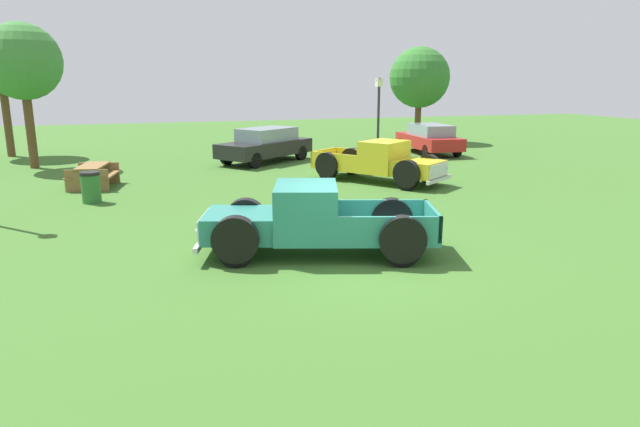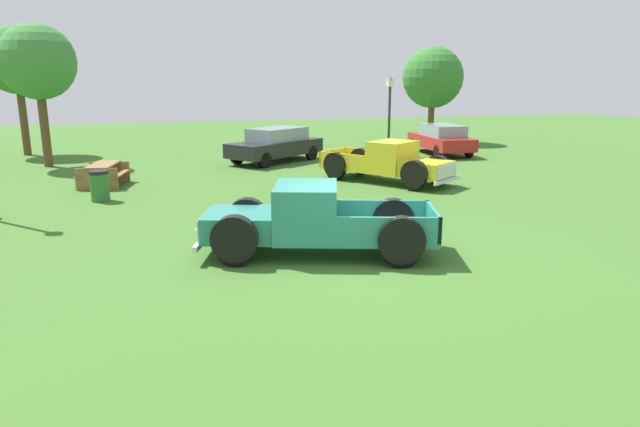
# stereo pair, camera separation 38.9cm
# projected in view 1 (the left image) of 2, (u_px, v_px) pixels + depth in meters

# --- Properties ---
(ground_plane) EXTENTS (80.00, 80.00, 0.00)m
(ground_plane) POSITION_uv_depth(u_px,v_px,m) (359.00, 261.00, 11.67)
(ground_plane) COLOR #3D6B28
(pickup_truck_foreground) EXTENTS (5.28, 3.17, 1.52)m
(pickup_truck_foreground) POSITION_uv_depth(u_px,v_px,m) (303.00, 221.00, 11.94)
(pickup_truck_foreground) COLOR #2D8475
(pickup_truck_foreground) RESTS_ON ground_plane
(pickup_truck_behind_left) EXTENTS (4.30, 5.03, 1.51)m
(pickup_truck_behind_left) POSITION_uv_depth(u_px,v_px,m) (385.00, 163.00, 20.23)
(pickup_truck_behind_left) COLOR yellow
(pickup_truck_behind_left) RESTS_ON ground_plane
(sedan_distant_a) EXTENTS (4.82, 4.23, 1.54)m
(sedan_distant_a) POSITION_uv_depth(u_px,v_px,m) (265.00, 144.00, 25.17)
(sedan_distant_a) COLOR black
(sedan_distant_a) RESTS_ON ground_plane
(sedan_distant_b) EXTENTS (2.02, 4.48, 1.47)m
(sedan_distant_b) POSITION_uv_depth(u_px,v_px,m) (429.00, 138.00, 28.09)
(sedan_distant_b) COLOR #B21E1E
(sedan_distant_b) RESTS_ON ground_plane
(lamp_post_far) EXTENTS (0.36, 0.36, 3.76)m
(lamp_post_far) POSITION_uv_depth(u_px,v_px,m) (378.00, 117.00, 25.88)
(lamp_post_far) COLOR #2D2D33
(lamp_post_far) RESTS_ON ground_plane
(picnic_table) EXTENTS (1.79, 2.04, 0.78)m
(picnic_table) POSITION_uv_depth(u_px,v_px,m) (93.00, 173.00, 19.41)
(picnic_table) COLOR olive
(picnic_table) RESTS_ON ground_plane
(trash_can) EXTENTS (0.59, 0.59, 0.95)m
(trash_can) POSITION_uv_depth(u_px,v_px,m) (91.00, 187.00, 17.00)
(trash_can) COLOR #2D6B2D
(trash_can) RESTS_ON ground_plane
(oak_tree_east) EXTENTS (3.16, 3.16, 6.10)m
(oak_tree_east) POSITION_uv_depth(u_px,v_px,m) (0.00, 61.00, 26.22)
(oak_tree_east) COLOR brown
(oak_tree_east) RESTS_ON ground_plane
(oak_tree_west) EXTENTS (3.49, 3.49, 5.50)m
(oak_tree_west) POSITION_uv_depth(u_px,v_px,m) (419.00, 78.00, 32.51)
(oak_tree_west) COLOR brown
(oak_tree_west) RESTS_ON ground_plane
(oak_tree_center) EXTENTS (3.11, 3.11, 5.93)m
(oak_tree_center) POSITION_uv_depth(u_px,v_px,m) (22.00, 62.00, 22.73)
(oak_tree_center) COLOR brown
(oak_tree_center) RESTS_ON ground_plane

